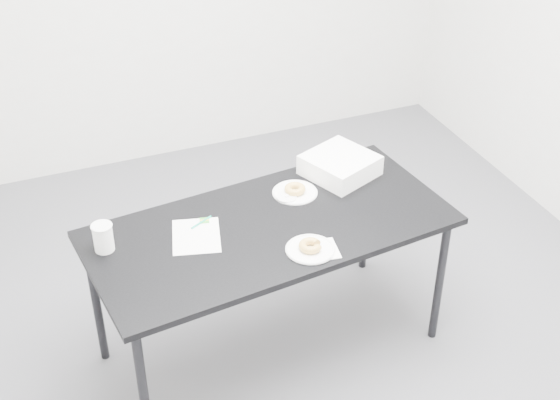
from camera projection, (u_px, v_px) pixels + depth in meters
name	position (u px, v px, depth m)	size (l,w,h in m)	color
floor	(280.00, 327.00, 4.11)	(4.00, 4.00, 0.00)	#4D4C51
table	(270.00, 235.00, 3.60)	(1.75, 0.97, 0.76)	black
scorecard	(196.00, 236.00, 3.50)	(0.21, 0.27, 0.00)	white
logo_patch	(204.00, 220.00, 3.59)	(0.04, 0.04, 0.00)	green
pen	(201.00, 222.00, 3.58)	(0.01, 0.01, 0.12)	#0D9270
napkin	(320.00, 250.00, 3.41)	(0.15, 0.15, 0.00)	white
plate_near	(310.00, 249.00, 3.41)	(0.22, 0.22, 0.01)	white
donut_near	(310.00, 246.00, 3.40)	(0.10, 0.10, 0.03)	gold
plate_far	(295.00, 192.00, 3.79)	(0.22, 0.22, 0.01)	white
donut_far	(295.00, 189.00, 3.78)	(0.10, 0.10, 0.03)	gold
coffee_cup	(103.00, 237.00, 3.38)	(0.09, 0.09, 0.13)	white
cup_lid	(287.00, 197.00, 3.75)	(0.10, 0.10, 0.01)	white
bakery_box	(340.00, 165.00, 3.91)	(0.31, 0.31, 0.10)	white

